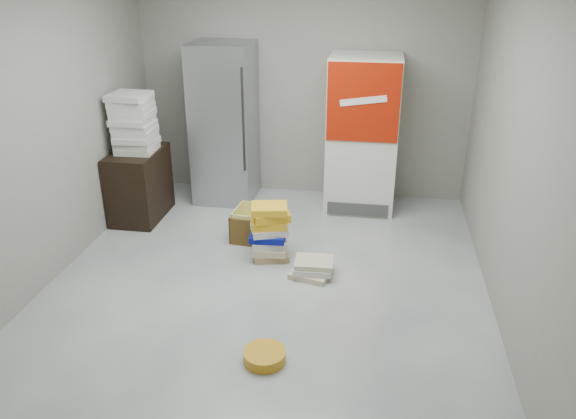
% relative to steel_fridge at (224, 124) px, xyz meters
% --- Properties ---
extents(ground, '(5.00, 5.00, 0.00)m').
position_rel_steel_fridge_xyz_m(ground, '(0.90, -2.13, -0.95)').
color(ground, '#BBBBB7').
rests_on(ground, ground).
extents(room_shell, '(4.04, 5.04, 2.82)m').
position_rel_steel_fridge_xyz_m(room_shell, '(0.90, -2.13, 0.85)').
color(room_shell, gray).
rests_on(room_shell, ground).
extents(steel_fridge, '(0.70, 0.72, 1.90)m').
position_rel_steel_fridge_xyz_m(steel_fridge, '(0.00, 0.00, 0.00)').
color(steel_fridge, '#B0B1B8').
rests_on(steel_fridge, ground).
extents(coke_cooler, '(0.80, 0.73, 1.80)m').
position_rel_steel_fridge_xyz_m(coke_cooler, '(1.65, -0.01, -0.05)').
color(coke_cooler, silver).
rests_on(coke_cooler, ground).
extents(wood_shelf, '(0.50, 0.80, 0.80)m').
position_rel_steel_fridge_xyz_m(wood_shelf, '(-0.83, -0.73, -0.55)').
color(wood_shelf, black).
rests_on(wood_shelf, ground).
extents(supply_box_stack, '(0.45, 0.44, 0.65)m').
position_rel_steel_fridge_xyz_m(supply_box_stack, '(-0.82, -0.73, 0.17)').
color(supply_box_stack, silver).
rests_on(supply_box_stack, wood_shelf).
extents(phonebook_stack_main, '(0.44, 0.38, 0.58)m').
position_rel_steel_fridge_xyz_m(phonebook_stack_main, '(0.83, -1.48, -0.66)').
color(phonebook_stack_main, '#9A7B51').
rests_on(phonebook_stack_main, ground).
extents(phonebook_stack_side, '(0.42, 0.36, 0.16)m').
position_rel_steel_fridge_xyz_m(phonebook_stack_side, '(1.30, -1.76, -0.87)').
color(phonebook_stack_side, '#BEAF8D').
rests_on(phonebook_stack_side, ground).
extents(cardboard_box, '(0.46, 0.46, 0.34)m').
position_rel_steel_fridge_xyz_m(cardboard_box, '(0.58, -1.07, -0.81)').
color(cardboard_box, yellow).
rests_on(cardboard_box, ground).
extents(bucket_lid, '(0.41, 0.41, 0.09)m').
position_rel_steel_fridge_xyz_m(bucket_lid, '(1.09, -3.05, -0.91)').
color(bucket_lid, orange).
rests_on(bucket_lid, ground).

